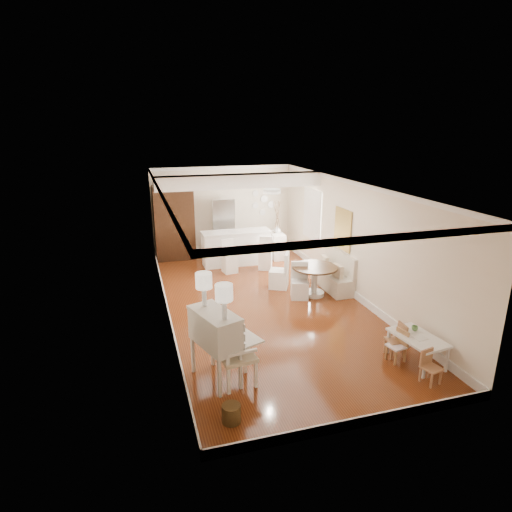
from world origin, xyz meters
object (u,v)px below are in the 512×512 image
pantry_cabinet (174,223)px  fridge (234,227)px  kids_table (416,349)px  bar_stool_left (230,257)px  slip_chair_near (300,281)px  bar_stool_right (265,254)px  kids_chair_a (395,340)px  kids_chair_c (431,367)px  dining_table (314,281)px  sideboard (277,245)px  kids_chair_b (396,346)px  slip_chair_far (279,270)px  gustavian_armchair (237,355)px  secretary_bureau (215,347)px  breakfast_counter (236,248)px  wicker_basket (231,413)px

pantry_cabinet → fridge: 1.92m
kids_table → pantry_cabinet: pantry_cabinet is taller
bar_stool_left → pantry_cabinet: pantry_cabinet is taller
slip_chair_near → bar_stool_right: bearing=111.7°
slip_chair_near → fridge: bearing=117.2°
pantry_cabinet → kids_chair_a: bearing=-65.7°
kids_chair_c → dining_table: (-0.31, 4.00, 0.09)m
slip_chair_near → dining_table: bearing=23.2°
kids_chair_a → bar_stool_right: (-0.80, 5.33, 0.15)m
fridge → sideboard: size_ratio=2.14×
kids_chair_b → dining_table: (-0.17, 3.23, 0.08)m
slip_chair_far → pantry_cabinet: pantry_cabinet is taller
slip_chair_near → pantry_cabinet: (-2.55, 4.06, 0.71)m
gustavian_armchair → kids_chair_c: gustavian_armchair is taller
slip_chair_near → fridge: fridge is taller
secretary_bureau → kids_table: (3.53, -0.45, -0.37)m
bar_stool_left → slip_chair_far: bearing=-66.4°
kids_chair_a → breakfast_counter: (-1.50, 6.00, 0.20)m
secretary_bureau → kids_chair_c: secretary_bureau is taller
kids_chair_a → slip_chair_far: slip_chair_far is taller
slip_chair_far → fridge: bearing=-146.2°
secretary_bureau → sideboard: 6.92m
dining_table → fridge: (-1.05, 3.99, 0.52)m
secretary_bureau → sideboard: (3.19, 6.14, -0.22)m
wicker_basket → kids_chair_a: bearing=16.0°
kids_table → dining_table: (-0.49, 3.37, 0.13)m
breakfast_counter → bar_stool_right: size_ratio=2.18×
slip_chair_near → kids_chair_b: bearing=-62.0°
wicker_basket → dining_table: 5.04m
pantry_cabinet → bar_stool_right: bearing=-36.2°
gustavian_armchair → kids_chair_b: 2.91m
dining_table → fridge: fridge is taller
secretary_bureau → kids_chair_c: size_ratio=2.15×
fridge → breakfast_counter: bearing=-100.8°
kids_chair_a → slip_chair_far: size_ratio=0.67×
kids_chair_b → bar_stool_right: bearing=176.3°
kids_table → kids_chair_a: size_ratio=1.60×
kids_chair_c → slip_chair_near: size_ratio=0.66×
bar_stool_left → slip_chair_near: bearing=-70.7°
kids_table → breakfast_counter: breakfast_counter is taller
secretary_bureau → wicker_basket: secretary_bureau is taller
kids_chair_b → kids_chair_c: bearing=-0.4°
secretary_bureau → breakfast_counter: size_ratio=0.60×
slip_chair_far → pantry_cabinet: 4.05m
kids_chair_c → pantry_cabinet: pantry_cabinet is taller
bar_stool_right → sideboard: bar_stool_right is taller
kids_chair_b → breakfast_counter: (-1.41, 6.17, 0.22)m
sideboard → slip_chair_far: bearing=-103.2°
breakfast_counter → sideboard: breakfast_counter is taller
kids_chair_b → kids_chair_c: (0.15, -0.77, -0.01)m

